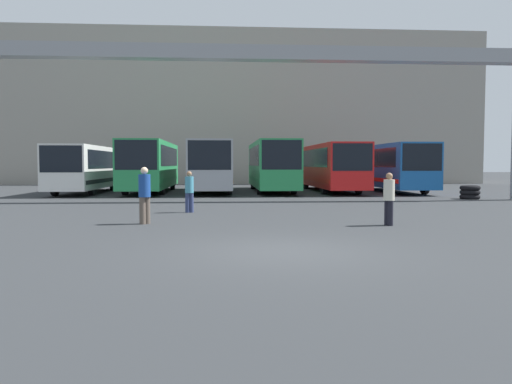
# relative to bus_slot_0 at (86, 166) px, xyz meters

# --- Properties ---
(ground_plane) EXTENTS (200.00, 200.00, 0.00)m
(ground_plane) POSITION_rel_bus_slot_0_xyz_m (10.02, -22.18, -1.71)
(ground_plane) COLOR #2D3033
(building_backdrop) EXTENTS (46.34, 12.00, 14.15)m
(building_backdrop) POSITION_rel_bus_slot_0_xyz_m (10.02, 18.72, 5.36)
(building_backdrop) COLOR gray
(building_backdrop) RESTS_ON ground
(overhead_gantry) EXTENTS (28.38, 0.80, 7.65)m
(overhead_gantry) POSITION_rel_bus_slot_0_xyz_m (10.02, -7.84, 4.67)
(overhead_gantry) COLOR gray
(overhead_gantry) RESTS_ON ground
(bus_slot_0) EXTENTS (2.49, 10.03, 2.97)m
(bus_slot_0) POSITION_rel_bus_slot_0_xyz_m (0.00, 0.00, 0.00)
(bus_slot_0) COLOR silver
(bus_slot_0) RESTS_ON ground
(bus_slot_1) EXTENTS (2.52, 11.41, 3.27)m
(bus_slot_1) POSITION_rel_bus_slot_0_xyz_m (4.01, 0.69, 0.17)
(bus_slot_1) COLOR #268C4C
(bus_slot_1) RESTS_ON ground
(bus_slot_2) EXTENTS (2.62, 10.40, 3.26)m
(bus_slot_2) POSITION_rel_bus_slot_0_xyz_m (8.02, 0.19, 0.17)
(bus_slot_2) COLOR #999EA5
(bus_slot_2) RESTS_ON ground
(bus_slot_3) EXTENTS (2.47, 11.82, 3.29)m
(bus_slot_3) POSITION_rel_bus_slot_0_xyz_m (12.02, 0.90, 0.18)
(bus_slot_3) COLOR #268C4C
(bus_slot_3) RESTS_ON ground
(bus_slot_4) EXTENTS (2.51, 11.95, 3.12)m
(bus_slot_4) POSITION_rel_bus_slot_0_xyz_m (16.03, 0.96, 0.09)
(bus_slot_4) COLOR red
(bus_slot_4) RESTS_ON ground
(bus_slot_5) EXTENTS (2.54, 10.20, 3.12)m
(bus_slot_5) POSITION_rel_bus_slot_0_xyz_m (20.04, 0.08, 0.09)
(bus_slot_5) COLOR #1959A5
(bus_slot_5) RESTS_ON ground
(pedestrian_near_left) EXTENTS (0.33, 0.33, 1.58)m
(pedestrian_near_left) POSITION_rel_bus_slot_0_xyz_m (7.46, -13.45, -0.87)
(pedestrian_near_left) COLOR navy
(pedestrian_near_left) RESTS_ON ground
(pedestrian_mid_right) EXTENTS (0.33, 0.33, 1.60)m
(pedestrian_mid_right) POSITION_rel_bus_slot_0_xyz_m (13.75, -17.92, -0.87)
(pedestrian_mid_right) COLOR black
(pedestrian_mid_right) RESTS_ON ground
(pedestrian_mid_left) EXTENTS (0.37, 0.37, 1.77)m
(pedestrian_mid_left) POSITION_rel_bus_slot_0_xyz_m (6.33, -17.04, -0.78)
(pedestrian_mid_left) COLOR brown
(pedestrian_mid_left) RESTS_ON ground
(tire_stack) EXTENTS (1.04, 1.04, 0.72)m
(tire_stack) POSITION_rel_bus_slot_0_xyz_m (21.81, -7.09, -1.35)
(tire_stack) COLOR black
(tire_stack) RESTS_ON ground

